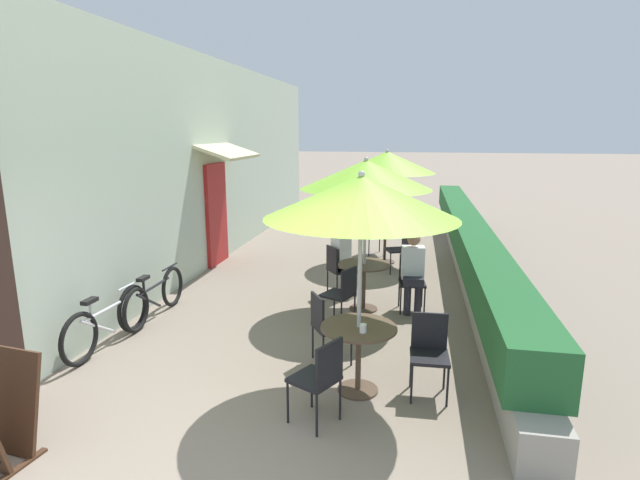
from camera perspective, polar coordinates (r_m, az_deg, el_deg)
name	(u,v)px	position (r m, az deg, el deg)	size (l,w,h in m)	color
ground_plane	(199,477)	(4.63, -13.69, -24.81)	(120.00, 120.00, 0.00)	gray
cafe_facade_wall	(218,162)	(11.09, -11.59, 8.72)	(0.98, 14.13, 4.20)	#B2C1AD
planter_hedge	(467,242)	(10.58, 16.50, -0.22)	(0.60, 13.13, 1.01)	gray
patio_table_near	(359,343)	(5.44, 4.43, -11.71)	(0.81, 0.81, 0.74)	brown
patio_umbrella_near	(361,197)	(5.00, 4.73, 4.89)	(1.97, 1.97, 2.38)	#B7B7BC
cafe_chair_near_left	(429,348)	(5.52, 12.40, -11.97)	(0.41, 0.41, 0.87)	black
cafe_chair_near_right	(326,323)	(6.05, 0.68, -9.44)	(0.55, 0.55, 0.87)	black
cafe_chair_near_back	(320,375)	(4.87, 0.03, -15.16)	(0.54, 0.54, 0.87)	black
coffee_cup_near	(363,328)	(5.20, 4.94, -10.02)	(0.07, 0.07, 0.09)	white
patio_table_mid	(364,276)	(7.81, 5.04, -4.09)	(0.81, 0.81, 0.74)	brown
patio_umbrella_mid	(366,175)	(7.51, 5.27, 7.44)	(1.97, 1.97, 2.38)	#B7B7BC
cafe_chair_mid_left	(342,291)	(7.17, 2.56, -5.87)	(0.53, 0.53, 0.87)	black
cafe_chair_mid_right	(412,278)	(7.93, 10.45, -4.26)	(0.44, 0.44, 0.87)	black
seated_patron_mid_right	(413,269)	(7.78, 10.57, -3.29)	(0.36, 0.43, 1.25)	#23232D
cafe_chair_mid_back	(338,267)	(8.41, 2.05, -3.07)	(0.56, 0.56, 0.87)	black
seated_patron_mid_back	(344,256)	(8.42, 2.74, -1.87)	(0.51, 0.49, 1.25)	#23232D
patio_table_far	(385,237)	(10.63, 7.44, 0.33)	(0.81, 0.81, 0.74)	brown
patio_umbrella_far	(387,162)	(10.41, 7.68, 8.79)	(1.97, 1.97, 2.38)	#B7B7BC
cafe_chair_far_left	(371,232)	(11.31, 5.90, 0.93)	(0.52, 0.52, 0.87)	black
cafe_chair_far_right	(400,246)	(9.97, 9.17, -0.74)	(0.52, 0.52, 0.87)	black
bicycle_leaning	(107,321)	(7.10, -23.12, -8.56)	(0.14, 1.74, 0.75)	black
bicycle_second	(155,296)	(7.89, -18.32, -6.15)	(0.10, 1.72, 0.73)	black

